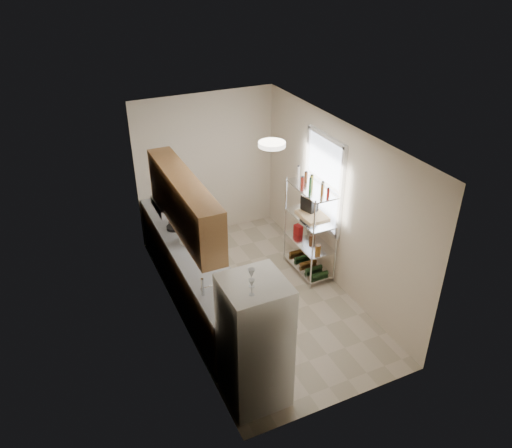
{
  "coord_description": "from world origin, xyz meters",
  "views": [
    {
      "loc": [
        -2.62,
        -5.46,
        4.77
      ],
      "look_at": [
        0.04,
        0.25,
        1.14
      ],
      "focal_mm": 35.0,
      "sensor_mm": 36.0,
      "label": 1
    }
  ],
  "objects": [
    {
      "name": "rice_cooker",
      "position": [
        -0.9,
        0.57,
        1.0
      ],
      "size": [
        0.25,
        0.25,
        0.2
      ],
      "primitive_type": "cylinder",
      "color": "white",
      "rests_on": "counter_run"
    },
    {
      "name": "room",
      "position": [
        0.0,
        0.0,
        1.3
      ],
      "size": [
        2.52,
        4.42,
        2.62
      ],
      "color": "#C0B19C",
      "rests_on": "ground"
    },
    {
      "name": "wine_glass_b",
      "position": [
        -0.98,
        -1.83,
        1.75
      ],
      "size": [
        0.07,
        0.07,
        0.19
      ],
      "primitive_type": null,
      "color": "silver",
      "rests_on": "refrigerator"
    },
    {
      "name": "bakers_rack",
      "position": [
        1.0,
        0.3,
        1.11
      ],
      "size": [
        0.45,
        0.9,
        1.73
      ],
      "color": "silver",
      "rests_on": "ground"
    },
    {
      "name": "frying_pan_small",
      "position": [
        -0.92,
        1.17,
        0.92
      ],
      "size": [
        0.21,
        0.21,
        0.04
      ],
      "primitive_type": "cylinder",
      "rotation": [
        0.0,
        0.0,
        -0.06
      ],
      "color": "black",
      "rests_on": "counter_run"
    },
    {
      "name": "frying_pan_large",
      "position": [
        -0.97,
        1.04,
        0.92
      ],
      "size": [
        0.25,
        0.25,
        0.04
      ],
      "primitive_type": "cylinder",
      "rotation": [
        0.0,
        0.0,
        -0.03
      ],
      "color": "black",
      "rests_on": "counter_run"
    },
    {
      "name": "storage_bag",
      "position": [
        0.96,
        0.6,
        0.64
      ],
      "size": [
        0.12,
        0.15,
        0.15
      ],
      "primitive_type": "cube",
      "rotation": [
        0.0,
        0.0,
        0.19
      ],
      "color": "maroon",
      "rests_on": "bakers_rack"
    },
    {
      "name": "counter_run",
      "position": [
        -0.92,
        0.44,
        0.45
      ],
      "size": [
        0.63,
        3.51,
        0.9
      ],
      "color": "#A37245",
      "rests_on": "ground"
    },
    {
      "name": "refrigerator",
      "position": [
        -0.87,
        -1.67,
        0.83
      ],
      "size": [
        0.68,
        0.68,
        1.66
      ],
      "primitive_type": "cube",
      "color": "white",
      "rests_on": "ground"
    },
    {
      "name": "wine_glass_a",
      "position": [
        -0.92,
        -1.71,
        1.77
      ],
      "size": [
        0.08,
        0.08,
        0.21
      ],
      "primitive_type": null,
      "color": "silver",
      "rests_on": "refrigerator"
    },
    {
      "name": "upper_cabinets",
      "position": [
        -1.05,
        0.1,
        1.81
      ],
      "size": [
        0.33,
        2.2,
        0.72
      ],
      "primitive_type": "cube",
      "color": "#A37245",
      "rests_on": "room"
    },
    {
      "name": "espresso_machine",
      "position": [
        1.06,
        0.46,
        1.15
      ],
      "size": [
        0.22,
        0.28,
        0.28
      ],
      "primitive_type": "cube",
      "rotation": [
        0.0,
        0.0,
        0.27
      ],
      "color": "black",
      "rests_on": "bakers_rack"
    },
    {
      "name": "ceiling_dome",
      "position": [
        0.0,
        -0.3,
        2.57
      ],
      "size": [
        0.34,
        0.34,
        0.05
      ],
      "primitive_type": "cylinder",
      "color": "white",
      "rests_on": "room"
    },
    {
      "name": "cutting_board",
      "position": [
        1.04,
        0.32,
        1.03
      ],
      "size": [
        0.38,
        0.49,
        0.03
      ],
      "primitive_type": "cube",
      "rotation": [
        0.0,
        0.0,
        0.02
      ],
      "color": "tan",
      "rests_on": "bakers_rack"
    },
    {
      "name": "window",
      "position": [
        1.23,
        0.35,
        1.55
      ],
      "size": [
        0.06,
        1.0,
        1.46
      ],
      "primitive_type": "cube",
      "color": "white",
      "rests_on": "room"
    },
    {
      "name": "range_hood",
      "position": [
        -1.0,
        0.9,
        1.39
      ],
      "size": [
        0.5,
        0.6,
        0.12
      ],
      "primitive_type": "cube",
      "color": "#B7BABC",
      "rests_on": "room"
    }
  ]
}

